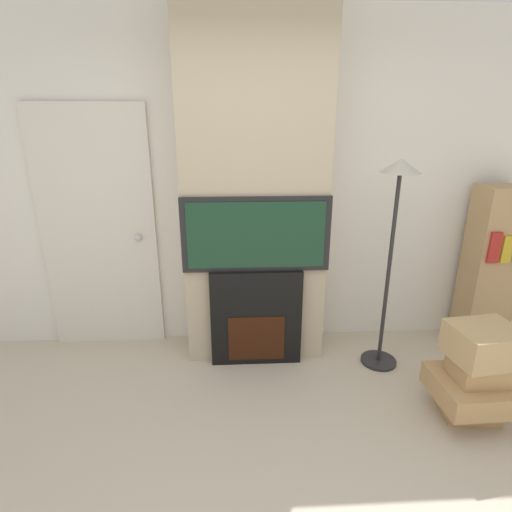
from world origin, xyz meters
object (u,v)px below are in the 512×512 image
Objects in this scene: bookshelf at (490,268)px; box_stack at (477,373)px; television at (256,234)px; floor_lamp at (395,218)px; fireplace at (256,317)px.

box_stack is at bearing -122.68° from bookshelf.
bookshelf is at bearing 5.76° from television.
floor_lamp is at bearing -163.64° from bookshelf.
television is at bearing -90.00° from fireplace.
television is 0.68× the size of floor_lamp.
floor_lamp is at bearing 120.55° from box_stack.
television is (0.00, -0.00, 0.68)m from fireplace.
floor_lamp is 1.15m from bookshelf.
television is at bearing 174.87° from floor_lamp.
bookshelf is (1.99, 0.20, -0.38)m from television.
television is 0.80× the size of bookshelf.
box_stack is (1.39, -0.75, -0.06)m from fireplace.
television reaches higher than box_stack.
fireplace is 1.20× the size of box_stack.
fireplace is 0.49× the size of floor_lamp.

